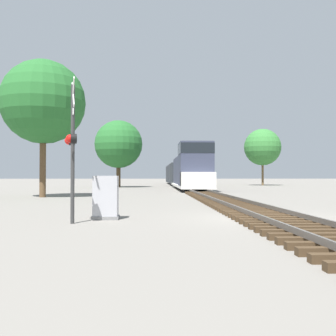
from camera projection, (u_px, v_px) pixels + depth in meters
name	position (u px, v px, depth m)	size (l,w,h in m)	color
ground_plane	(267.00, 219.00, 13.56)	(400.00, 400.00, 0.00)	slate
rail_track_bed	(267.00, 215.00, 13.56)	(2.60, 160.00, 0.31)	#42301E
freight_train	(181.00, 173.00, 55.39)	(3.10, 46.30, 4.62)	#33384C
crossing_signal_near	(72.00, 143.00, 12.17)	(0.54, 1.01, 4.48)	#333333
relay_cabinet	(106.00, 198.00, 13.37)	(0.90, 0.69, 1.48)	slate
tree_far_right	(43.00, 102.00, 27.26)	(5.83, 5.83, 9.54)	brown
tree_mid_background	(118.00, 144.00, 51.10)	(6.22, 6.22, 8.72)	#473521
tree_deep_background	(263.00, 147.00, 61.49)	(5.73, 5.73, 8.86)	brown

